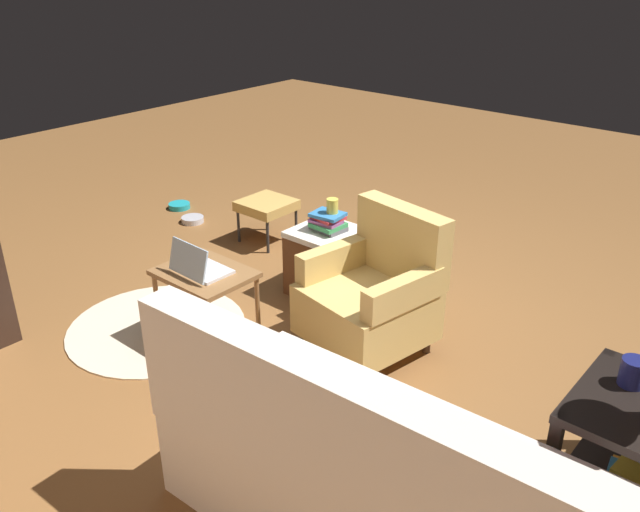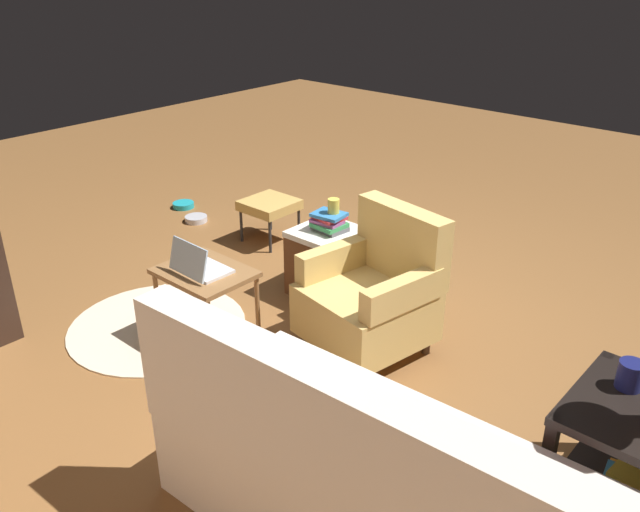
# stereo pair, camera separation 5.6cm
# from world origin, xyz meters

# --- Properties ---
(ground) EXTENTS (12.00, 12.00, 0.00)m
(ground) POSITION_xyz_m (0.00, 0.00, 0.00)
(ground) COLOR brown
(couch) EXTENTS (1.94, 0.94, 1.00)m
(couch) POSITION_xyz_m (-1.39, 1.48, 0.33)
(couch) COLOR silver
(couch) RESTS_ON ground
(armchair) EXTENTS (0.77, 0.79, 0.87)m
(armchair) POSITION_xyz_m (-0.46, 0.29, 0.36)
(armchair) COLOR tan
(armchair) RESTS_ON ground
(small_vase) EXTENTS (0.11, 0.11, 0.13)m
(small_vase) POSITION_xyz_m (-1.98, 0.51, 0.61)
(small_vase) COLOR navy
(small_vase) RESTS_ON side_table
(book_stack_shelf) EXTENTS (0.27, 0.22, 0.06)m
(book_stack_shelf) POSITION_xyz_m (-2.12, 0.62, 0.18)
(book_stack_shelf) COLOR orange
(book_stack_shelf) RESTS_ON side_table
(laptop_desk) EXTENTS (0.56, 0.44, 0.48)m
(laptop_desk) POSITION_xyz_m (0.36, 0.90, 0.42)
(laptop_desk) COLOR olive
(laptop_desk) RESTS_ON ground
(laptop) EXTENTS (0.33, 0.26, 0.21)m
(laptop) POSITION_xyz_m (0.36, 0.94, 0.53)
(laptop) COLOR silver
(laptop) RESTS_ON laptop_desk
(wicker_hamper) EXTENTS (0.45, 0.45, 0.48)m
(wicker_hamper) POSITION_xyz_m (0.20, -0.06, 0.24)
(wicker_hamper) COLOR brown
(wicker_hamper) RESTS_ON ground
(book_stack_hamper) EXTENTS (0.24, 0.22, 0.13)m
(book_stack_hamper) POSITION_xyz_m (0.20, -0.06, 0.54)
(book_stack_hamper) COLOR #595960
(book_stack_hamper) RESTS_ON wicker_hamper
(yellow_mug) EXTENTS (0.08, 0.08, 0.10)m
(yellow_mug) POSITION_xyz_m (0.18, -0.09, 0.66)
(yellow_mug) COLOR #E5D14C
(yellow_mug) RESTS_ON book_stack_hamper
(tv_remote) EXTENTS (0.10, 0.17, 0.02)m
(tv_remote) POSITION_xyz_m (0.30, -0.14, 0.49)
(tv_remote) COLOR #262628
(tv_remote) RESTS_ON wicker_hamper
(ottoman) EXTENTS (0.40, 0.40, 0.36)m
(ottoman) POSITION_xyz_m (1.16, -0.43, 0.31)
(ottoman) COLOR tan
(ottoman) RESTS_ON ground
(circular_rug) EXTENTS (1.14, 1.14, 0.01)m
(circular_rug) POSITION_xyz_m (0.72, 1.04, 0.01)
(circular_rug) COLOR beige
(circular_rug) RESTS_ON ground
(pet_bowl_steel) EXTENTS (0.20, 0.20, 0.05)m
(pet_bowl_steel) POSITION_xyz_m (1.96, -0.28, 0.03)
(pet_bowl_steel) COLOR silver
(pet_bowl_steel) RESTS_ON ground
(pet_bowl_teal) EXTENTS (0.20, 0.20, 0.05)m
(pet_bowl_teal) POSITION_xyz_m (2.33, -0.42, 0.03)
(pet_bowl_teal) COLOR teal
(pet_bowl_teal) RESTS_ON ground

